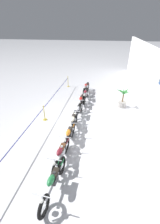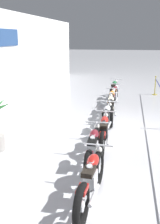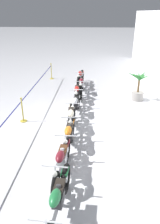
{
  "view_description": "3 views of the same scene",
  "coord_description": "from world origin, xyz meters",
  "px_view_note": "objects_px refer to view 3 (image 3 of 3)",
  "views": [
    {
      "loc": [
        7.88,
        2.19,
        5.4
      ],
      "look_at": [
        -0.54,
        0.69,
        0.44
      ],
      "focal_mm": 24.0,
      "sensor_mm": 36.0,
      "label": 1
    },
    {
      "loc": [
        -9.55,
        -0.13,
        3.13
      ],
      "look_at": [
        -1.46,
        1.31,
        0.91
      ],
      "focal_mm": 45.0,
      "sensor_mm": 36.0,
      "label": 2
    },
    {
      "loc": [
        7.98,
        1.33,
        4.12
      ],
      "look_at": [
        0.29,
        0.82,
        0.57
      ],
      "focal_mm": 35.0,
      "sensor_mm": 36.0,
      "label": 3
    }
  ],
  "objects_px": {
    "motorcycle_silver_3": "(76,106)",
    "stanchion_far_left": "(32,91)",
    "motorcycle_maroon_1": "(81,86)",
    "motorcycle_red_2": "(77,94)",
    "stanchion_mid_left": "(23,113)",
    "motorcycle_green_7": "(58,203)",
    "motorcycle_red_0": "(80,78)",
    "motorcycle_cream_4": "(71,119)",
    "potted_palm_left_of_row": "(138,88)",
    "motorcycle_maroon_6": "(62,162)",
    "motorcycle_orange_5": "(69,137)"
  },
  "relations": [
    {
      "from": "motorcycle_red_0",
      "to": "motorcycle_green_7",
      "type": "height_order",
      "value": "motorcycle_red_0"
    },
    {
      "from": "motorcycle_red_0",
      "to": "stanchion_far_left",
      "type": "height_order",
      "value": "stanchion_far_left"
    },
    {
      "from": "motorcycle_green_7",
      "to": "potted_palm_left_of_row",
      "type": "relative_size",
      "value": 1.6
    },
    {
      "from": "stanchion_mid_left",
      "to": "potted_palm_left_of_row",
      "type": "bearing_deg",
      "value": 118.42
    },
    {
      "from": "stanchion_mid_left",
      "to": "motorcycle_silver_3",
      "type": "bearing_deg",
      "value": 107.88
    },
    {
      "from": "motorcycle_red_0",
      "to": "motorcycle_green_7",
      "type": "bearing_deg",
      "value": 0.83
    },
    {
      "from": "motorcycle_maroon_1",
      "to": "motorcycle_red_0",
      "type": "bearing_deg",
      "value": -174.05
    },
    {
      "from": "stanchion_far_left",
      "to": "stanchion_mid_left",
      "type": "xyz_separation_m",
      "value": [
        1.59,
        -0.0,
        -0.4
      ]
    },
    {
      "from": "motorcycle_red_2",
      "to": "motorcycle_silver_3",
      "type": "xyz_separation_m",
      "value": [
        1.45,
        0.06,
        -0.03
      ]
    },
    {
      "from": "motorcycle_maroon_1",
      "to": "motorcycle_red_2",
      "type": "height_order",
      "value": "motorcycle_maroon_1"
    },
    {
      "from": "motorcycle_red_0",
      "to": "motorcycle_red_2",
      "type": "height_order",
      "value": "motorcycle_red_0"
    },
    {
      "from": "motorcycle_cream_4",
      "to": "motorcycle_orange_5",
      "type": "distance_m",
      "value": 1.22
    },
    {
      "from": "motorcycle_red_0",
      "to": "stanchion_far_left",
      "type": "relative_size",
      "value": 0.18
    },
    {
      "from": "motorcycle_red_2",
      "to": "stanchion_mid_left",
      "type": "bearing_deg",
      "value": -43.94
    },
    {
      "from": "motorcycle_silver_3",
      "to": "stanchion_far_left",
      "type": "xyz_separation_m",
      "value": [
        -0.91,
        -2.1,
        0.3
      ]
    },
    {
      "from": "motorcycle_red_2",
      "to": "motorcycle_green_7",
      "type": "relative_size",
      "value": 0.9
    },
    {
      "from": "stanchion_mid_left",
      "to": "motorcycle_cream_4",
      "type": "bearing_deg",
      "value": 72.14
    },
    {
      "from": "motorcycle_maroon_1",
      "to": "motorcycle_silver_3",
      "type": "height_order",
      "value": "motorcycle_maroon_1"
    },
    {
      "from": "motorcycle_maroon_1",
      "to": "motorcycle_silver_3",
      "type": "bearing_deg",
      "value": -1.76
    },
    {
      "from": "motorcycle_orange_5",
      "to": "motorcycle_maroon_1",
      "type": "bearing_deg",
      "value": 179.14
    },
    {
      "from": "motorcycle_red_0",
      "to": "motorcycle_red_2",
      "type": "distance_m",
      "value": 2.79
    },
    {
      "from": "motorcycle_maroon_1",
      "to": "stanchion_far_left",
      "type": "distance_m",
      "value": 2.87
    },
    {
      "from": "motorcycle_silver_3",
      "to": "motorcycle_green_7",
      "type": "height_order",
      "value": "motorcycle_green_7"
    },
    {
      "from": "motorcycle_maroon_6",
      "to": "motorcycle_green_7",
      "type": "bearing_deg",
      "value": 4.66
    },
    {
      "from": "motorcycle_red_2",
      "to": "motorcycle_silver_3",
      "type": "relative_size",
      "value": 0.96
    },
    {
      "from": "motorcycle_cream_4",
      "to": "motorcycle_green_7",
      "type": "distance_m",
      "value": 3.9
    },
    {
      "from": "potted_palm_left_of_row",
      "to": "stanchion_far_left",
      "type": "xyz_separation_m",
      "value": [
        1.17,
        -5.09,
        0.1
      ]
    },
    {
      "from": "motorcycle_maroon_6",
      "to": "motorcycle_red_2",
      "type": "bearing_deg",
      "value": -179.88
    },
    {
      "from": "stanchion_far_left",
      "to": "motorcycle_red_2",
      "type": "bearing_deg",
      "value": 104.69
    },
    {
      "from": "motorcycle_red_2",
      "to": "motorcycle_maroon_6",
      "type": "height_order",
      "value": "motorcycle_red_2"
    },
    {
      "from": "motorcycle_red_0",
      "to": "motorcycle_orange_5",
      "type": "height_order",
      "value": "motorcycle_red_0"
    },
    {
      "from": "motorcycle_maroon_1",
      "to": "stanchion_mid_left",
      "type": "xyz_separation_m",
      "value": [
        3.42,
        -2.19,
        -0.12
      ]
    },
    {
      "from": "motorcycle_red_0",
      "to": "motorcycle_maroon_1",
      "type": "distance_m",
      "value": 1.5
    },
    {
      "from": "motorcycle_red_0",
      "to": "motorcycle_cream_4",
      "type": "height_order",
      "value": "motorcycle_red_0"
    },
    {
      "from": "motorcycle_cream_4",
      "to": "motorcycle_maroon_6",
      "type": "xyz_separation_m",
      "value": [
        2.52,
        0.01,
        -0.02
      ]
    },
    {
      "from": "motorcycle_red_2",
      "to": "stanchion_mid_left",
      "type": "distance_m",
      "value": 2.95
    },
    {
      "from": "motorcycle_orange_5",
      "to": "stanchion_far_left",
      "type": "height_order",
      "value": "stanchion_far_left"
    },
    {
      "from": "motorcycle_red_0",
      "to": "stanchion_mid_left",
      "type": "height_order",
      "value": "stanchion_mid_left"
    },
    {
      "from": "motorcycle_orange_5",
      "to": "stanchion_mid_left",
      "type": "xyz_separation_m",
      "value": [
        -1.88,
        -2.11,
        -0.12
      ]
    },
    {
      "from": "motorcycle_red_2",
      "to": "motorcycle_maroon_6",
      "type": "xyz_separation_m",
      "value": [
        5.3,
        0.01,
        -0.02
      ]
    },
    {
      "from": "motorcycle_silver_3",
      "to": "motorcycle_maroon_6",
      "type": "relative_size",
      "value": 1.03
    },
    {
      "from": "motorcycle_red_2",
      "to": "motorcycle_cream_4",
      "type": "relative_size",
      "value": 0.92
    },
    {
      "from": "motorcycle_red_0",
      "to": "stanchion_mid_left",
      "type": "distance_m",
      "value": 5.32
    },
    {
      "from": "motorcycle_orange_5",
      "to": "motorcycle_green_7",
      "type": "relative_size",
      "value": 0.9
    },
    {
      "from": "motorcycle_red_0",
      "to": "motorcycle_orange_5",
      "type": "xyz_separation_m",
      "value": [
        6.8,
        0.08,
        -0.01
      ]
    },
    {
      "from": "motorcycle_maroon_1",
      "to": "motorcycle_red_2",
      "type": "distance_m",
      "value": 1.31
    },
    {
      "from": "motorcycle_silver_3",
      "to": "motorcycle_orange_5",
      "type": "xyz_separation_m",
      "value": [
        2.56,
        0.0,
        0.02
      ]
    },
    {
      "from": "motorcycle_red_2",
      "to": "motorcycle_orange_5",
      "type": "relative_size",
      "value": 1.0
    },
    {
      "from": "motorcycle_maroon_6",
      "to": "stanchion_far_left",
      "type": "height_order",
      "value": "stanchion_far_left"
    },
    {
      "from": "stanchion_far_left",
      "to": "potted_palm_left_of_row",
      "type": "bearing_deg",
      "value": 102.9
    }
  ]
}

